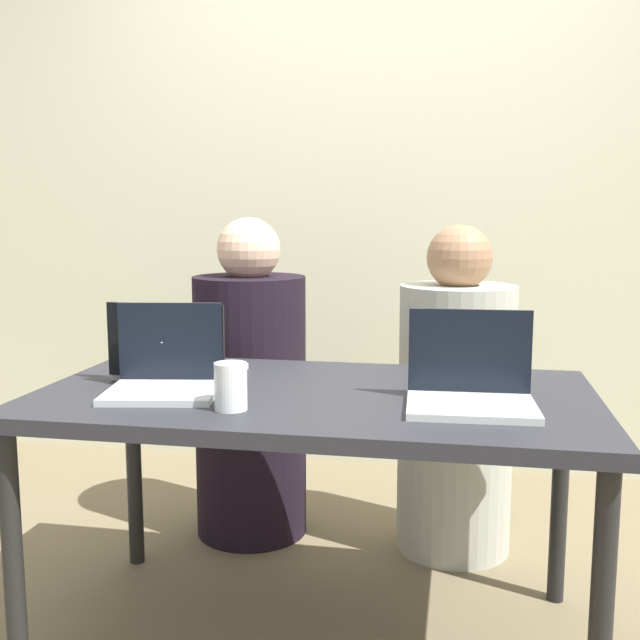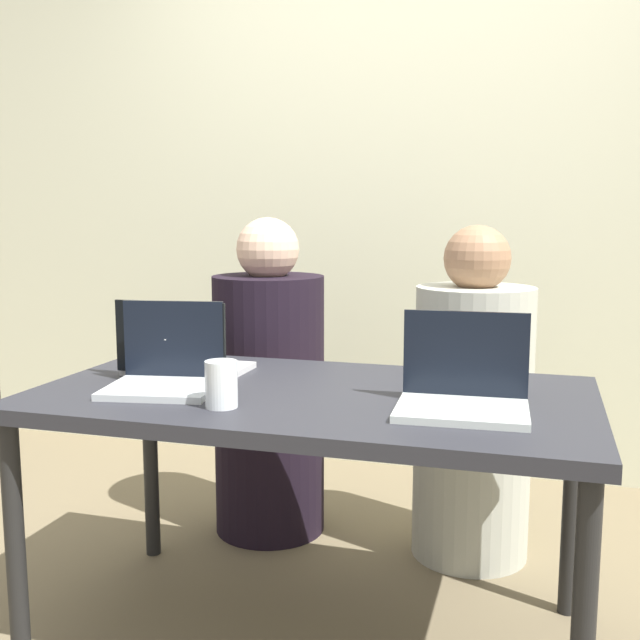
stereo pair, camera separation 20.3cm
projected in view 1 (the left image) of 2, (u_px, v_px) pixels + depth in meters
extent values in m
plane|color=#72644A|center=(315.00, 638.00, 2.09)|extent=(12.00, 12.00, 0.00)
cube|color=beige|center=(379.00, 205.00, 3.41)|extent=(4.50, 0.10, 2.42)
cube|color=#27282E|center=(314.00, 399.00, 1.99)|extent=(1.47, 0.79, 0.04)
cylinder|color=black|center=(13.00, 561.00, 1.83)|extent=(0.05, 0.05, 0.67)
cylinder|color=black|center=(601.00, 617.00, 1.58)|extent=(0.05, 0.05, 0.67)
cylinder|color=black|center=(134.00, 467.00, 2.50)|extent=(0.05, 0.05, 0.67)
cylinder|color=black|center=(560.00, 496.00, 2.25)|extent=(0.05, 0.05, 0.67)
cylinder|color=black|center=(251.00, 406.00, 2.73)|extent=(0.50, 0.50, 0.95)
sphere|color=beige|center=(249.00, 249.00, 2.65)|extent=(0.23, 0.23, 0.23)
cylinder|color=#B0B2A1|center=(455.00, 419.00, 2.60)|extent=(0.48, 0.48, 0.93)
sphere|color=#997051|center=(460.00, 258.00, 2.52)|extent=(0.22, 0.22, 0.22)
cube|color=silver|center=(471.00, 407.00, 1.79)|extent=(0.32, 0.25, 0.02)
cube|color=black|center=(470.00, 351.00, 1.89)|extent=(0.31, 0.03, 0.21)
sphere|color=white|center=(469.00, 350.00, 1.90)|extent=(0.04, 0.04, 0.04)
cube|color=silver|center=(162.00, 393.00, 1.93)|extent=(0.32, 0.27, 0.02)
cube|color=black|center=(171.00, 341.00, 2.03)|extent=(0.28, 0.06, 0.21)
sphere|color=white|center=(172.00, 340.00, 2.05)|extent=(0.04, 0.04, 0.04)
cube|color=silver|center=(182.00, 371.00, 2.19)|extent=(0.34, 0.23, 0.02)
cube|color=black|center=(165.00, 340.00, 2.06)|extent=(0.34, 0.01, 0.21)
sphere|color=white|center=(163.00, 341.00, 2.05)|extent=(0.04, 0.04, 0.04)
cylinder|color=white|center=(231.00, 386.00, 1.79)|extent=(0.08, 0.08, 0.11)
cylinder|color=silver|center=(231.00, 397.00, 1.80)|extent=(0.07, 0.07, 0.06)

